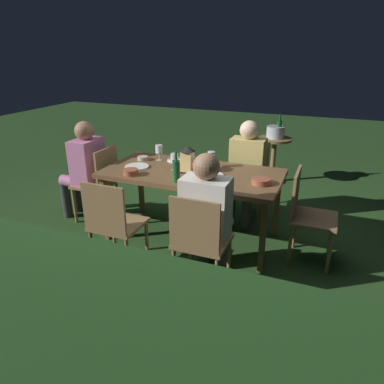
{
  "coord_description": "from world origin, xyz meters",
  "views": [
    {
      "loc": [
        -1.26,
        3.14,
        1.88
      ],
      "look_at": [
        0.0,
        0.0,
        0.52
      ],
      "focal_mm": 33.53,
      "sensor_mm": 36.0,
      "label": 1
    }
  ],
  "objects": [
    {
      "name": "chair_side_right_a",
      "position": [
        -0.4,
        0.83,
        0.49
      ],
      "size": [
        0.42,
        0.4,
        0.87
      ],
      "color": "#937047",
      "rests_on": "ground"
    },
    {
      "name": "wine_glass_b",
      "position": [
        -0.13,
        -0.19,
        0.85
      ],
      "size": [
        0.08,
        0.08,
        0.17
      ],
      "color": "silver",
      "rests_on": "dining_table"
    },
    {
      "name": "chair_side_right_b",
      "position": [
        0.4,
        0.83,
        0.49
      ],
      "size": [
        0.42,
        0.4,
        0.87
      ],
      "color": "#937047",
      "rests_on": "ground"
    },
    {
      "name": "chair_side_left_a",
      "position": [
        -0.4,
        -0.83,
        0.49
      ],
      "size": [
        0.42,
        0.4,
        0.87
      ],
      "color": "#937047",
      "rests_on": "ground"
    },
    {
      "name": "wine_glass_c",
      "position": [
        0.48,
        -0.23,
        0.85
      ],
      "size": [
        0.08,
        0.08,
        0.17
      ],
      "color": "silver",
      "rests_on": "dining_table"
    },
    {
      "name": "person_in_mustard",
      "position": [
        -0.4,
        -0.64,
        0.64
      ],
      "size": [
        0.38,
        0.47,
        1.15
      ],
      "color": "tan",
      "rests_on": "ground"
    },
    {
      "name": "person_in_cream",
      "position": [
        -0.4,
        0.64,
        0.64
      ],
      "size": [
        0.38,
        0.47,
        1.15
      ],
      "color": "white",
      "rests_on": "ground"
    },
    {
      "name": "ground_plane",
      "position": [
        0.0,
        0.0,
        0.0
      ],
      "size": [
        16.0,
        16.0,
        0.0
      ],
      "primitive_type": "plane",
      "color": "#26471E"
    },
    {
      "name": "green_bottle_on_table",
      "position": [
        0.03,
        0.32,
        0.85
      ],
      "size": [
        0.07,
        0.07,
        0.29
      ],
      "color": "#1E5B2D",
      "rests_on": "dining_table"
    },
    {
      "name": "bowl_bread",
      "position": [
        0.65,
        -0.16,
        0.76
      ],
      "size": [
        0.12,
        0.12,
        0.04
      ],
      "color": "#BCAD8E",
      "rests_on": "dining_table"
    },
    {
      "name": "hedge_backdrop",
      "position": [
        0.0,
        2.31,
        0.51
      ],
      "size": [
        5.57,
        0.82,
        1.02
      ],
      "primitive_type": "cube",
      "color": "#234C1E",
      "rests_on": "ground"
    },
    {
      "name": "dining_table",
      "position": [
        0.0,
        0.0,
        0.68
      ],
      "size": [
        1.76,
        0.88,
        0.74
      ],
      "color": "brown",
      "rests_on": "ground"
    },
    {
      "name": "plate_b",
      "position": [
        -0.23,
        0.06,
        0.74
      ],
      "size": [
        0.23,
        0.23,
        0.01
      ],
      "primitive_type": "cylinder",
      "color": "white",
      "rests_on": "dining_table"
    },
    {
      "name": "plate_c",
      "position": [
        0.58,
        0.09,
        0.74
      ],
      "size": [
        0.25,
        0.25,
        0.01
      ],
      "primitive_type": "cylinder",
      "color": "white",
      "rests_on": "dining_table"
    },
    {
      "name": "chair_head_far",
      "position": [
        1.13,
        0.0,
        0.49
      ],
      "size": [
        0.4,
        0.42,
        0.87
      ],
      "color": "#937047",
      "rests_on": "ground"
    },
    {
      "name": "person_in_pink",
      "position": [
        1.32,
        0.0,
        0.64
      ],
      "size": [
        0.48,
        0.38,
        1.15
      ],
      "color": "#C675A3",
      "rests_on": "ground"
    },
    {
      "name": "wine_glass_a",
      "position": [
        0.18,
        0.02,
        0.85
      ],
      "size": [
        0.08,
        0.08,
        0.17
      ],
      "color": "silver",
      "rests_on": "dining_table"
    },
    {
      "name": "bowl_olives",
      "position": [
        -0.71,
        0.1,
        0.76
      ],
      "size": [
        0.17,
        0.17,
        0.05
      ],
      "color": "#9E5138",
      "rests_on": "dining_table"
    },
    {
      "name": "lantern_centerpiece",
      "position": [
        0.03,
        0.04,
        0.88
      ],
      "size": [
        0.15,
        0.15,
        0.27
      ],
      "color": "black",
      "rests_on": "dining_table"
    },
    {
      "name": "ice_bucket",
      "position": [
        -0.48,
        -2.04,
        0.77
      ],
      "size": [
        0.26,
        0.26,
        0.34
      ],
      "color": "#B2B7BF",
      "rests_on": "side_table"
    },
    {
      "name": "plate_a",
      "position": [
        0.28,
        -0.28,
        0.74
      ],
      "size": [
        0.23,
        0.23,
        0.01
      ],
      "primitive_type": "cylinder",
      "color": "white",
      "rests_on": "dining_table"
    },
    {
      "name": "bowl_salad",
      "position": [
        0.51,
        0.32,
        0.77
      ],
      "size": [
        0.14,
        0.14,
        0.06
      ],
      "color": "#9E5138",
      "rests_on": "dining_table"
    },
    {
      "name": "side_table",
      "position": [
        -0.48,
        -2.04,
        0.44
      ],
      "size": [
        0.48,
        0.48,
        0.67
      ],
      "color": "brown",
      "rests_on": "ground"
    },
    {
      "name": "chair_head_near",
      "position": [
        -1.13,
        0.0,
        0.49
      ],
      "size": [
        0.4,
        0.42,
        0.87
      ],
      "color": "#937047",
      "rests_on": "ground"
    }
  ]
}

